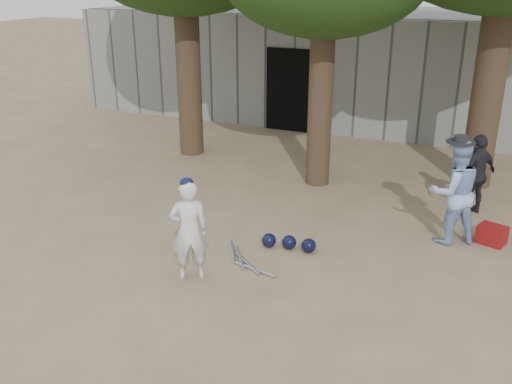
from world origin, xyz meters
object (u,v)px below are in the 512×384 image
at_px(boy_player, 189,230).
at_px(red_bag, 492,235).
at_px(spectator_dark, 477,174).
at_px(spectator_blue, 454,192).

relative_size(boy_player, red_bag, 3.53).
bearing_deg(spectator_dark, boy_player, -4.60).
distance_m(boy_player, red_bag, 4.90).
xyz_separation_m(boy_player, spectator_dark, (3.55, 4.06, -0.01)).
height_order(spectator_blue, spectator_dark, spectator_blue).
bearing_deg(spectator_blue, spectator_dark, -132.88).
xyz_separation_m(spectator_blue, spectator_dark, (0.27, 1.38, -0.12)).
distance_m(spectator_blue, spectator_dark, 1.41).
bearing_deg(spectator_dark, spectator_blue, 25.27).
height_order(spectator_blue, red_bag, spectator_blue).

